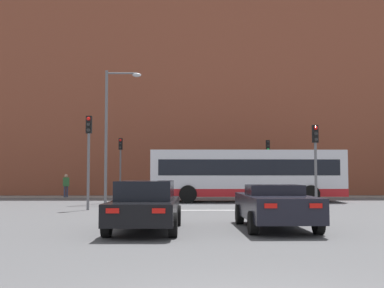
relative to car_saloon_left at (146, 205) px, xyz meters
name	(u,v)px	position (x,y,z in m)	size (l,w,h in m)	color
stop_line_strip	(201,210)	(1.84, 7.83, -0.73)	(7.48, 0.30, 0.01)	silver
far_pavement	(196,197)	(1.84, 20.47, -0.73)	(68.31, 2.50, 0.01)	gray
brick_civic_building	(167,85)	(-0.66, 30.58, 9.23)	(46.32, 16.32, 25.43)	brown
car_saloon_left	(146,205)	(0.00, 0.00, 0.00)	(2.00, 4.65, 1.43)	black
car_roadster_right	(275,206)	(3.81, 0.47, -0.04)	(2.05, 4.55, 1.30)	black
bus_crossing_lead	(247,174)	(4.72, 14.35, 0.87)	(11.15, 2.72, 3.00)	silver
traffic_light_far_left	(120,157)	(-3.41, 19.59, 2.04)	(0.26, 0.31, 4.12)	slate
traffic_light_far_right	(268,159)	(6.93, 19.86, 1.98)	(0.26, 0.31, 4.01)	slate
traffic_light_near_left	(89,147)	(-3.29, 8.03, 2.14)	(0.26, 0.31, 4.28)	slate
traffic_light_near_right	(316,152)	(7.03, 7.79, 1.87)	(0.26, 0.31, 3.85)	slate
street_lamp_junction	(112,122)	(-2.98, 12.89, 3.78)	(2.02, 0.36, 7.44)	slate
pedestrian_waiting	(164,184)	(-0.40, 20.80, 0.20)	(0.43, 0.44, 1.60)	brown
pedestrian_walking_east	(197,183)	(1.92, 20.38, 0.27)	(0.37, 0.46, 1.71)	black
pedestrian_walking_west	(66,184)	(-7.21, 19.81, 0.21)	(0.46, 0.37, 1.62)	#333851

